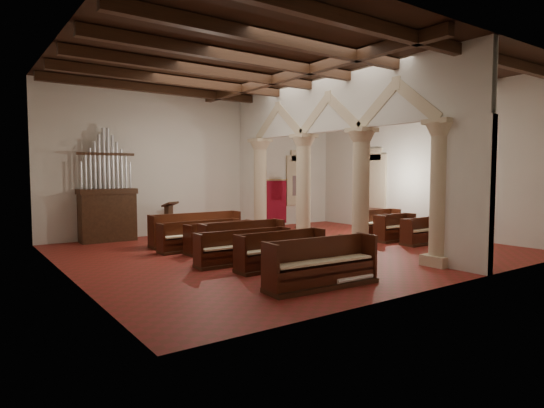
{
  "coord_description": "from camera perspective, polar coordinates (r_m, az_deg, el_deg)",
  "views": [
    {
      "loc": [
        -9.31,
        -12.08,
        2.62
      ],
      "look_at": [
        -0.4,
        0.5,
        1.54
      ],
      "focal_mm": 30.0,
      "sensor_mm": 36.0,
      "label": 1
    }
  ],
  "objects": [
    {
      "name": "tube_heater_a",
      "position": [
        10.82,
        10.38,
        -9.18
      ],
      "size": [
        1.09,
        0.14,
        0.11
      ],
      "primitive_type": "cylinder",
      "rotation": [
        0.0,
        1.57,
        -0.03
      ],
      "color": "silver",
      "rests_on": "floor"
    },
    {
      "name": "aisle_pew_2",
      "position": [
        18.85,
        13.24,
        -2.94
      ],
      "size": [
        2.07,
        0.79,
        1.11
      ],
      "rotation": [
        0.0,
        0.0,
        0.02
      ],
      "color": "#3A2212",
      "rests_on": "floor"
    },
    {
      "name": "ceiling_beams",
      "position": [
        15.58,
        2.34,
        15.86
      ],
      "size": [
        13.8,
        11.8,
        0.3
      ],
      "primitive_type": null,
      "color": "#3A2212",
      "rests_on": "wall_back"
    },
    {
      "name": "aisle_pew_0",
      "position": [
        17.37,
        18.16,
        -3.77
      ],
      "size": [
        1.63,
        0.69,
        0.96
      ],
      "rotation": [
        0.0,
        0.0,
        -0.03
      ],
      "color": "#3A2212",
      "rests_on": "floor"
    },
    {
      "name": "hymnal_box_a",
      "position": [
        12.18,
        10.74,
        -7.25
      ],
      "size": [
        0.31,
        0.25,
        0.31
      ],
      "primitive_type": "cube",
      "rotation": [
        0.0,
        0.0,
        -0.0
      ],
      "color": "navy",
      "rests_on": "floor"
    },
    {
      "name": "nave_pew_1",
      "position": [
        11.54,
        5.07,
        -7.52
      ],
      "size": [
        2.46,
        0.63,
        0.95
      ],
      "rotation": [
        0.0,
        0.0,
        0.0
      ],
      "color": "#3A2212",
      "rests_on": "floor"
    },
    {
      "name": "wall_right",
      "position": [
        20.3,
        18.22,
        4.88
      ],
      "size": [
        0.02,
        12.0,
        6.0
      ],
      "primitive_type": "cube",
      "color": "beige",
      "rests_on": "floor"
    },
    {
      "name": "dossal_curtain",
      "position": [
        22.14,
        0.12,
        0.24
      ],
      "size": [
        1.8,
        0.07,
        2.17
      ],
      "color": "maroon",
      "rests_on": "floor"
    },
    {
      "name": "nave_pew_0",
      "position": [
        10.5,
        6.29,
        -8.36
      ],
      "size": [
        2.88,
        0.91,
        1.12
      ],
      "rotation": [
        0.0,
        0.0,
        -0.06
      ],
      "color": "#3A2212",
      "rests_on": "floor"
    },
    {
      "name": "nave_pew_6",
      "position": [
        15.56,
        -8.96,
        -4.53
      ],
      "size": [
        2.92,
        0.74,
        0.98
      ],
      "rotation": [
        0.0,
        0.0,
        0.03
      ],
      "color": "#3A2212",
      "rests_on": "floor"
    },
    {
      "name": "window_right_b",
      "position": [
        21.86,
        12.87,
        2.81
      ],
      "size": [
        0.03,
        1.0,
        2.2
      ],
      "primitive_type": "cube",
      "color": "#337453",
      "rests_on": "wall_right"
    },
    {
      "name": "wall_back",
      "position": [
        20.34,
        -8.11,
        5.04
      ],
      "size": [
        14.0,
        0.02,
        6.0
      ],
      "primitive_type": "cube",
      "color": "beige",
      "rests_on": "floor"
    },
    {
      "name": "hymnal_box_c",
      "position": [
        14.69,
        -2.78,
        -5.25
      ],
      "size": [
        0.39,
        0.35,
        0.31
      ],
      "primitive_type": "cube",
      "rotation": [
        0.0,
        0.0,
        -0.38
      ],
      "color": "navy",
      "rests_on": "floor"
    },
    {
      "name": "nave_pew_5",
      "position": [
        15.11,
        -6.4,
        -4.76
      ],
      "size": [
        2.54,
        0.81,
        0.97
      ],
      "rotation": [
        0.0,
        0.0,
        0.07
      ],
      "color": "#3A2212",
      "rests_on": "floor"
    },
    {
      "name": "window_right_a",
      "position": [
        19.43,
        21.7,
        2.49
      ],
      "size": [
        0.03,
        1.0,
        2.2
      ],
      "primitive_type": "cube",
      "color": "#337453",
      "rests_on": "wall_right"
    },
    {
      "name": "nave_pew_2",
      "position": [
        12.44,
        1.2,
        -6.58
      ],
      "size": [
        2.72,
        0.69,
        1.01
      ],
      "rotation": [
        0.0,
        0.0,
        0.01
      ],
      "color": "#3A2212",
      "rests_on": "floor"
    },
    {
      "name": "floor",
      "position": [
        15.47,
        2.28,
        -5.74
      ],
      "size": [
        14.0,
        14.0,
        0.0
      ],
      "primitive_type": "plane",
      "color": "maroon",
      "rests_on": "ground"
    },
    {
      "name": "wall_left",
      "position": [
        12.3,
        -24.61,
        5.43
      ],
      "size": [
        0.02,
        12.0,
        6.0
      ],
      "primitive_type": "cube",
      "color": "beige",
      "rests_on": "floor"
    },
    {
      "name": "lectern",
      "position": [
        19.11,
        -12.81,
        -2.19
      ],
      "size": [
        0.7,
        0.74,
        1.43
      ],
      "rotation": [
        0.0,
        0.0,
        0.37
      ],
      "color": "#331C10",
      "rests_on": "floor"
    },
    {
      "name": "processional_banner",
      "position": [
        21.55,
        3.36,
        -0.76
      ],
      "size": [
        0.57,
        0.73,
        2.65
      ],
      "rotation": [
        0.0,
        0.0,
        -0.36
      ],
      "color": "#3A2212",
      "rests_on": "floor"
    },
    {
      "name": "aisle_pew_1",
      "position": [
        17.97,
        15.18,
        -3.4
      ],
      "size": [
        1.79,
        0.7,
        1.02
      ],
      "rotation": [
        0.0,
        0.0,
        -0.01
      ],
      "color": "#3A2212",
      "rests_on": "floor"
    },
    {
      "name": "tube_heater_b",
      "position": [
        11.62,
        1.51,
        -8.21
      ],
      "size": [
        0.92,
        0.24,
        0.09
      ],
      "primitive_type": "cylinder",
      "rotation": [
        0.0,
        1.57,
        -0.16
      ],
      "color": "white",
      "rests_on": "floor"
    },
    {
      "name": "wall_front",
      "position": [
        11.12,
        21.64,
        5.7
      ],
      "size": [
        14.0,
        0.02,
        6.0
      ],
      "primitive_type": "cube",
      "color": "beige",
      "rests_on": "floor"
    },
    {
      "name": "ceiling",
      "position": [
        15.62,
        2.34,
        16.51
      ],
      "size": [
        14.0,
        14.0,
        0.0
      ],
      "primitive_type": "plane",
      "rotation": [
        3.14,
        0.0,
        0.0
      ],
      "color": "black",
      "rests_on": "wall_back"
    },
    {
      "name": "window_back",
      "position": [
        23.04,
        3.08,
        2.96
      ],
      "size": [
        1.0,
        0.03,
        2.2
      ],
      "primitive_type": "cube",
      "color": "#337453",
      "rests_on": "wall_back"
    },
    {
      "name": "nave_pew_3",
      "position": [
        13.12,
        -3.54,
        -6.1
      ],
      "size": [
        2.93,
        0.75,
        0.96
      ],
      "rotation": [
        0.0,
        0.0,
        -0.04
      ],
      "color": "#3A2212",
      "rests_on": "floor"
    },
    {
      "name": "hymnal_box_b",
      "position": [
        13.94,
        7.04,
        -5.74
      ],
      "size": [
        0.41,
        0.37,
        0.33
      ],
      "primitive_type": "cube",
      "rotation": [
        0.0,
        0.0,
        -0.38
      ],
      "color": "#19169A",
      "rests_on": "floor"
    },
    {
      "name": "pipe_organ",
      "position": [
        18.27,
        -19.97,
        -0.15
      ],
      "size": [
        2.1,
        0.85,
        4.4
      ],
      "color": "#3A2212",
      "rests_on": "floor"
    },
    {
      "name": "nave_pew_4",
      "position": [
        14.21,
        -3.68,
        -5.14
      ],
      "size": [
        2.79,
        0.83,
        1.09
      ],
      "rotation": [
        0.0,
        0.0,
        -0.04
      ],
      "color": "#3A2212",
      "rests_on": "floor"
    },
    {
      "name": "arcade",
      "position": [
        16.44,
        7.33,
        7.27
      ],
      "size": [
        0.9,
        11.9,
        6.0
      ],
      "color": "#C2AE90",
      "rests_on": "floor"
    },
    {
      "name": "nave_pew_7",
      "position": [
        16.67,
        -9.48,
        -3.77
      ],
      "size": [
        3.38,
        0.84,
        1.15
      ],
      "rotation": [
        0.0,
        0.0,
        -0.02
      ],
      "color": "#3A2212",
      "rests_on": "floor"
    }
  ]
}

